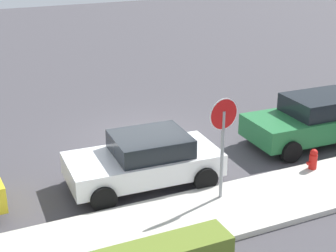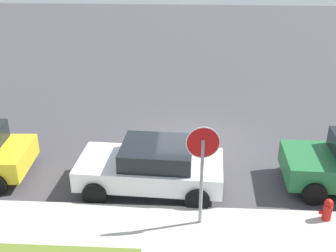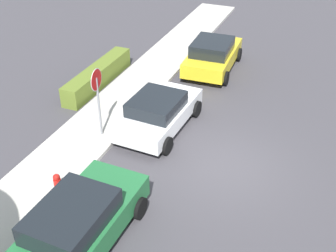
# 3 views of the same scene
# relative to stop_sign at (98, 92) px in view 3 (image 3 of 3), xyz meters

# --- Properties ---
(ground_plane) EXTENTS (60.00, 60.00, 0.00)m
(ground_plane) POSITION_rel_stop_sign_xyz_m (0.09, -4.46, -1.84)
(ground_plane) COLOR #423F44
(sidewalk_curb) EXTENTS (32.00, 2.23, 0.14)m
(sidewalk_curb) POSITION_rel_stop_sign_xyz_m (0.09, 0.50, -1.77)
(sidewalk_curb) COLOR beige
(sidewalk_curb) RESTS_ON ground_plane
(stop_sign) EXTENTS (0.77, 0.09, 2.67)m
(stop_sign) POSITION_rel_stop_sign_xyz_m (0.00, 0.00, 0.00)
(stop_sign) COLOR gray
(stop_sign) RESTS_ON ground_plane
(parked_car_white) EXTENTS (4.01, 2.21, 1.36)m
(parked_car_white) POSITION_rel_stop_sign_xyz_m (1.30, -1.64, -1.13)
(parked_car_white) COLOR white
(parked_car_white) RESTS_ON ground_plane
(parked_car_green) EXTENTS (4.23, 2.12, 1.51)m
(parked_car_green) POSITION_rel_stop_sign_xyz_m (-4.50, -1.99, -1.06)
(parked_car_green) COLOR #236B38
(parked_car_green) RESTS_ON ground_plane
(parked_car_yellow) EXTENTS (4.09, 2.24, 1.48)m
(parked_car_yellow) POSITION_rel_stop_sign_xyz_m (6.84, -1.96, -1.08)
(parked_car_yellow) COLOR yellow
(parked_car_yellow) RESTS_ON ground_plane
(fire_hydrant) EXTENTS (0.30, 0.22, 0.72)m
(fire_hydrant) POSITION_rel_stop_sign_xyz_m (-3.07, -0.29, -1.48)
(fire_hydrant) COLOR red
(fire_hydrant) RESTS_ON ground_plane
(front_yard_hedge) EXTENTS (4.67, 0.74, 0.84)m
(front_yard_hedge) POSITION_rel_stop_sign_xyz_m (3.53, 2.18, -1.42)
(front_yard_hedge) COLOR olive
(front_yard_hedge) RESTS_ON ground_plane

